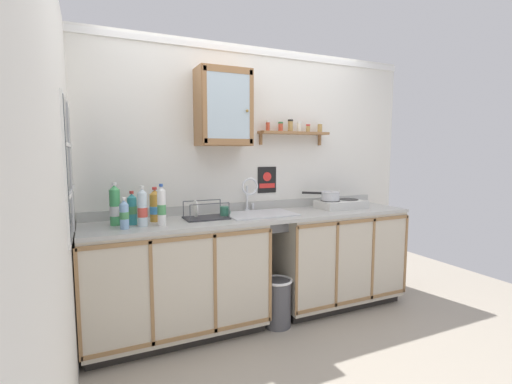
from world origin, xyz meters
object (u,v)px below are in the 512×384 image
object	(u,v)px
bottle_juice_amber_1	(155,206)
bottle_detergent_teal_2	(132,209)
dish_rack	(205,216)
trash_bin	(278,302)
warning_sign	(267,180)
bottle_opaque_white_5	(162,207)
bottle_water_clear_4	(142,208)
saucepan	(330,196)
mug	(225,212)
bottle_water_blue_3	(124,215)
hot_plate_stove	(341,204)
sink	(259,218)
wall_cabinet	(223,108)
bottle_soda_green_0	(115,206)

from	to	relation	value
bottle_juice_amber_1	bottle_detergent_teal_2	distance (m)	0.19
dish_rack	trash_bin	world-z (taller)	dish_rack
bottle_juice_amber_1	warning_sign	xyz separation A→B (m)	(1.07, 0.19, 0.16)
bottle_opaque_white_5	warning_sign	bearing A→B (deg)	19.87
bottle_opaque_white_5	trash_bin	bearing A→B (deg)	-4.98
bottle_water_clear_4	saucepan	bearing A→B (deg)	4.33
dish_rack	bottle_detergent_teal_2	bearing A→B (deg)	-179.23
warning_sign	bottle_juice_amber_1	bearing A→B (deg)	-169.86
mug	trash_bin	world-z (taller)	mug
bottle_water_blue_3	bottle_water_clear_4	xyz separation A→B (m)	(0.13, 0.04, 0.03)
hot_plate_stove	bottle_water_blue_3	bearing A→B (deg)	-175.86
hot_plate_stove	bottle_opaque_white_5	world-z (taller)	bottle_opaque_white_5
bottle_water_blue_3	sink	bearing A→B (deg)	7.41
hot_plate_stove	bottle_water_clear_4	bearing A→B (deg)	-176.66
saucepan	bottle_water_clear_4	xyz separation A→B (m)	(-1.75, -0.13, 0.01)
dish_rack	trash_bin	xyz separation A→B (m)	(0.56, -0.22, -0.74)
bottle_detergent_teal_2	dish_rack	size ratio (longest dim) A/B	0.73
wall_cabinet	trash_bin	world-z (taller)	wall_cabinet
hot_plate_stove	bottle_soda_green_0	xyz separation A→B (m)	(-2.04, 0.02, 0.10)
hot_plate_stove	warning_sign	xyz separation A→B (m)	(-0.68, 0.24, 0.24)
dish_rack	bottle_opaque_white_5	bearing A→B (deg)	-159.91
bottle_detergent_teal_2	bottle_water_clear_4	distance (m)	0.12
bottle_water_clear_4	trash_bin	distance (m)	1.36
dish_rack	warning_sign	xyz separation A→B (m)	(0.69, 0.25, 0.25)
saucepan	bottle_water_clear_4	world-z (taller)	bottle_water_clear_4
hot_plate_stove	bottle_water_clear_4	distance (m)	1.87
bottle_water_clear_4	dish_rack	xyz separation A→B (m)	(0.50, 0.10, -0.11)
saucepan	bottle_opaque_white_5	bearing A→B (deg)	-174.29
bottle_opaque_white_5	trash_bin	world-z (taller)	bottle_opaque_white_5
sink	warning_sign	distance (m)	0.44
trash_bin	bottle_water_blue_3	bearing A→B (deg)	176.41
wall_cabinet	warning_sign	xyz separation A→B (m)	(0.47, 0.13, -0.63)
dish_rack	bottle_soda_green_0	bearing A→B (deg)	177.73
saucepan	bottle_detergent_teal_2	bearing A→B (deg)	-178.89
bottle_juice_amber_1	mug	world-z (taller)	bottle_juice_amber_1
bottle_detergent_teal_2	warning_sign	distance (m)	1.28
hot_plate_stove	bottle_detergent_teal_2	distance (m)	1.93
bottle_detergent_teal_2	bottle_water_clear_4	world-z (taller)	bottle_water_clear_4
dish_rack	mug	distance (m)	0.18
sink	saucepan	xyz separation A→B (m)	(0.76, 0.02, 0.15)
saucepan	bottle_soda_green_0	size ratio (longest dim) A/B	0.97
bottle_detergent_teal_2	mug	bearing A→B (deg)	1.63
hot_plate_stove	mug	xyz separation A→B (m)	(-1.19, 0.01, 0.01)
hot_plate_stove	bottle_soda_green_0	bearing A→B (deg)	179.36
bottle_juice_amber_1	bottle_water_clear_4	xyz separation A→B (m)	(-0.11, -0.16, 0.01)
bottle_detergent_teal_2	dish_rack	bearing A→B (deg)	0.77
hot_plate_stove	saucepan	distance (m)	0.15
bottle_juice_amber_1	dish_rack	world-z (taller)	bottle_juice_amber_1
bottle_soda_green_0	bottle_water_blue_3	xyz separation A→B (m)	(0.05, -0.17, -0.04)
bottle_soda_green_0	bottle_juice_amber_1	xyz separation A→B (m)	(0.29, 0.03, -0.02)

